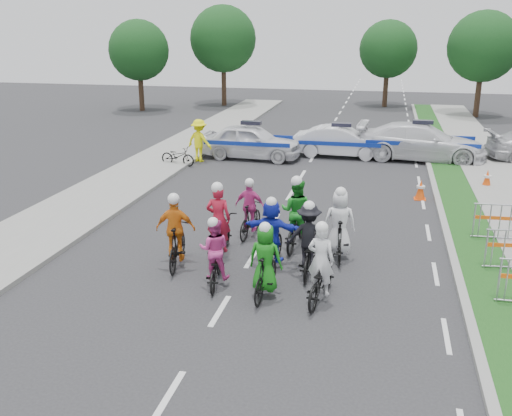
% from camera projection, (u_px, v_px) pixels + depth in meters
% --- Properties ---
extents(ground, '(90.00, 90.00, 0.00)m').
position_uv_depth(ground, '(220.00, 311.00, 12.09)').
color(ground, '#28282B').
rests_on(ground, ground).
extents(curb_right, '(0.20, 60.00, 0.12)m').
position_uv_depth(curb_right, '(449.00, 244.00, 15.64)').
color(curb_right, gray).
rests_on(curb_right, ground).
extents(grass_strip, '(1.20, 60.00, 0.11)m').
position_uv_depth(grass_strip, '(476.00, 246.00, 15.49)').
color(grass_strip, '#163F14').
rests_on(grass_strip, ground).
extents(sidewalk_left, '(3.00, 60.00, 0.13)m').
position_uv_depth(sidewalk_left, '(67.00, 215.00, 18.09)').
color(sidewalk_left, gray).
rests_on(sidewalk_left, ground).
extents(rider_0, '(0.90, 1.90, 1.87)m').
position_uv_depth(rider_0, '(321.00, 274.00, 12.38)').
color(rider_0, black).
rests_on(rider_0, ground).
extents(rider_1, '(0.78, 1.73, 1.78)m').
position_uv_depth(rider_1, '(266.00, 268.00, 12.54)').
color(rider_1, black).
rests_on(rider_1, ground).
extents(rider_2, '(0.83, 1.72, 1.68)m').
position_uv_depth(rider_2, '(215.00, 259.00, 13.16)').
color(rider_2, black).
rests_on(rider_2, ground).
extents(rider_3, '(1.03, 1.90, 1.94)m').
position_uv_depth(rider_3, '(177.00, 239.00, 14.13)').
color(rider_3, black).
rests_on(rider_3, ground).
extents(rider_4, '(1.06, 1.86, 1.88)m').
position_uv_depth(rider_4, '(308.00, 245.00, 13.73)').
color(rider_4, black).
rests_on(rider_4, ground).
extents(rider_5, '(1.51, 1.79, 1.84)m').
position_uv_depth(rider_5, '(272.00, 237.00, 14.12)').
color(rider_5, black).
rests_on(rider_5, ground).
extents(rider_6, '(0.77, 2.03, 2.05)m').
position_uv_depth(rider_6, '(219.00, 232.00, 14.76)').
color(rider_6, black).
rests_on(rider_6, ground).
extents(rider_7, '(0.87, 1.90, 1.94)m').
position_uv_depth(rider_7, '(339.00, 231.00, 14.65)').
color(rider_7, black).
rests_on(rider_7, ground).
extents(rider_8, '(0.89, 2.04, 2.03)m').
position_uv_depth(rider_8, '(296.00, 221.00, 15.40)').
color(rider_8, black).
rests_on(rider_8, ground).
extents(rider_9, '(0.92, 1.71, 1.75)m').
position_uv_depth(rider_9, '(250.00, 214.00, 16.20)').
color(rider_9, black).
rests_on(rider_9, ground).
extents(police_car_0, '(4.66, 2.10, 1.55)m').
position_uv_depth(police_car_0, '(251.00, 142.00, 25.90)').
color(police_car_0, silver).
rests_on(police_car_0, ground).
extents(police_car_1, '(4.32, 1.64, 1.40)m').
position_uv_depth(police_car_1, '(341.00, 142.00, 26.27)').
color(police_car_1, silver).
rests_on(police_car_1, ground).
extents(police_car_2, '(5.80, 2.70, 1.64)m').
position_uv_depth(police_car_2, '(421.00, 142.00, 25.59)').
color(police_car_2, silver).
rests_on(police_car_2, ground).
extents(marshal_hiviz, '(1.38, 1.06, 1.88)m').
position_uv_depth(marshal_hiviz, '(199.00, 141.00, 25.26)').
color(marshal_hiviz, '#FCF90D').
rests_on(marshal_hiviz, ground).
extents(barrier_2, '(2.02, 0.60, 1.12)m').
position_uv_depth(barrier_2, '(510.00, 224.00, 15.73)').
color(barrier_2, '#A5A8AD').
rests_on(barrier_2, ground).
extents(cone_0, '(0.40, 0.40, 0.70)m').
position_uv_depth(cone_0, '(421.00, 190.00, 19.83)').
color(cone_0, '#F24C0C').
rests_on(cone_0, ground).
extents(cone_1, '(0.40, 0.40, 0.70)m').
position_uv_depth(cone_1, '(487.00, 179.00, 21.21)').
color(cone_1, '#F24C0C').
rests_on(cone_1, ground).
extents(parked_bike, '(1.67, 0.83, 0.84)m').
position_uv_depth(parked_bike, '(178.00, 156.00, 24.64)').
color(parked_bike, black).
rests_on(parked_bike, ground).
extents(tree_0, '(4.20, 4.20, 6.30)m').
position_uv_depth(tree_0, '(139.00, 50.00, 39.79)').
color(tree_0, '#382619').
rests_on(tree_0, ground).
extents(tree_1, '(4.55, 4.55, 6.82)m').
position_uv_depth(tree_1, '(483.00, 47.00, 36.68)').
color(tree_1, '#382619').
rests_on(tree_1, ground).
extents(tree_3, '(4.90, 4.90, 7.35)m').
position_uv_depth(tree_3, '(223.00, 39.00, 42.24)').
color(tree_3, '#382619').
rests_on(tree_3, ground).
extents(tree_4, '(4.20, 4.20, 6.30)m').
position_uv_depth(tree_4, '(388.00, 49.00, 41.77)').
color(tree_4, '#382619').
rests_on(tree_4, ground).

